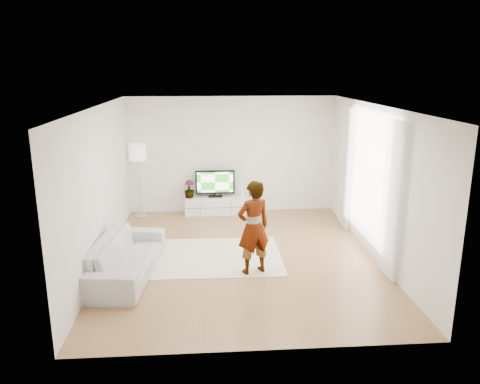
{
  "coord_description": "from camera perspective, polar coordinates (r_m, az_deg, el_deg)",
  "views": [
    {
      "loc": [
        -0.61,
        -8.14,
        3.44
      ],
      "look_at": [
        0.02,
        0.4,
        1.16
      ],
      "focal_mm": 35.0,
      "sensor_mm": 36.0,
      "label": 1
    }
  ],
  "objects": [
    {
      "name": "wall_back",
      "position": [
        11.34,
        -1.05,
        4.53
      ],
      "size": [
        5.0,
        0.02,
        2.8
      ],
      "primitive_type": "cube",
      "color": "white",
      "rests_on": "floor"
    },
    {
      "name": "wall_left",
      "position": [
        8.6,
        -16.76,
        0.53
      ],
      "size": [
        0.02,
        6.0,
        2.8
      ],
      "primitive_type": "cube",
      "color": "white",
      "rests_on": "floor"
    },
    {
      "name": "curtain_near",
      "position": [
        8.02,
        18.01,
        -0.95
      ],
      "size": [
        0.04,
        0.7,
        2.6
      ],
      "primitive_type": "cube",
      "color": "white",
      "rests_on": "floor"
    },
    {
      "name": "floor_lamp",
      "position": [
        11.13,
        -12.38,
        4.4
      ],
      "size": [
        0.39,
        0.39,
        1.75
      ],
      "color": "silver",
      "rests_on": "floor"
    },
    {
      "name": "potted_plant",
      "position": [
        11.27,
        -6.22,
        0.36
      ],
      "size": [
        0.25,
        0.25,
        0.43
      ],
      "primitive_type": "imported",
      "rotation": [
        0.0,
        0.0,
        -0.03
      ],
      "color": "#3F7238",
      "rests_on": "media_console"
    },
    {
      "name": "player",
      "position": [
        7.93,
        1.64,
        -4.34
      ],
      "size": [
        0.7,
        0.58,
        1.63
      ],
      "primitive_type": "imported",
      "rotation": [
        0.0,
        0.0,
        3.52
      ],
      "color": "#334772",
      "rests_on": "rug"
    },
    {
      "name": "television",
      "position": [
        11.25,
        -3.06,
        1.15
      ],
      "size": [
        0.95,
        0.19,
        0.66
      ],
      "color": "black",
      "rests_on": "media_console"
    },
    {
      "name": "rug",
      "position": [
        8.88,
        -3.63,
        -7.87
      ],
      "size": [
        2.67,
        1.94,
        0.01
      ],
      "primitive_type": "cube",
      "rotation": [
        0.0,
        0.0,
        -0.01
      ],
      "color": "silver",
      "rests_on": "floor"
    },
    {
      "name": "wall_front",
      "position": [
        5.56,
        2.43,
        -6.64
      ],
      "size": [
        5.0,
        0.02,
        2.8
      ],
      "primitive_type": "cube",
      "color": "white",
      "rests_on": "floor"
    },
    {
      "name": "ceiling",
      "position": [
        8.19,
        0.1,
        10.41
      ],
      "size": [
        6.0,
        6.0,
        0.0
      ],
      "primitive_type": "plane",
      "color": "white",
      "rests_on": "wall_back"
    },
    {
      "name": "sofa",
      "position": [
        8.24,
        -13.74,
        -7.69
      ],
      "size": [
        1.15,
        2.37,
        0.67
      ],
      "primitive_type": "imported",
      "rotation": [
        0.0,
        0.0,
        1.46
      ],
      "color": "#B6B6B1",
      "rests_on": "floor"
    },
    {
      "name": "game_console",
      "position": [
        11.32,
        0.21,
        -0.03
      ],
      "size": [
        0.07,
        0.17,
        0.22
      ],
      "rotation": [
        0.0,
        0.0,
        0.09
      ],
      "color": "white",
      "rests_on": "media_console"
    },
    {
      "name": "media_console",
      "position": [
        11.37,
        -3.02,
        -1.64
      ],
      "size": [
        1.47,
        0.42,
        0.41
      ],
      "color": "white",
      "rests_on": "floor"
    },
    {
      "name": "curtain_far",
      "position": [
        10.4,
        12.73,
        2.94
      ],
      "size": [
        0.04,
        0.7,
        2.6
      ],
      "primitive_type": "cube",
      "color": "white",
      "rests_on": "floor"
    },
    {
      "name": "window",
      "position": [
        9.2,
        15.54,
        1.86
      ],
      "size": [
        0.01,
        2.6,
        2.5
      ],
      "primitive_type": "cube",
      "color": "white",
      "rests_on": "wall_right"
    },
    {
      "name": "wall_right",
      "position": [
        8.95,
        16.27,
        1.11
      ],
      "size": [
        0.02,
        6.0,
        2.8
      ],
      "primitive_type": "cube",
      "color": "white",
      "rests_on": "floor"
    },
    {
      "name": "floor",
      "position": [
        8.86,
        0.09,
        -7.96
      ],
      "size": [
        6.0,
        6.0,
        0.0
      ],
      "primitive_type": "plane",
      "color": "#AF7C4F",
      "rests_on": "ground"
    }
  ]
}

